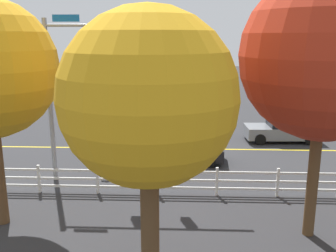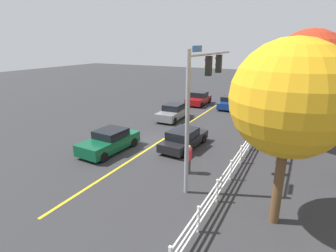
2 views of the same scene
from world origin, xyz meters
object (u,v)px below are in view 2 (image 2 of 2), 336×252
at_px(car_2, 184,139).
at_px(tree_4, 308,67).
at_px(car_0, 229,102).
at_px(car_4, 199,99).
at_px(tree_3, 290,99).
at_px(car_1, 110,141).
at_px(car_3, 173,112).
at_px(tree_1, 321,81).
at_px(pedestrian, 189,158).
at_px(tree_2, 304,74).

xyz_separation_m(car_2, tree_4, (-4.28, 7.06, 4.89)).
xyz_separation_m(car_0, car_4, (-0.02, -3.72, 0.04)).
height_order(car_0, car_4, car_4).
bearing_deg(tree_3, tree_4, 177.93).
bearing_deg(tree_3, car_0, -159.67).
xyz_separation_m(car_1, car_3, (-9.09, 0.27, -0.00)).
relative_size(car_2, car_4, 1.13).
xyz_separation_m(car_0, tree_3, (19.17, 7.10, 4.49)).
distance_m(car_0, car_4, 3.72).
height_order(car_4, tree_3, tree_3).
xyz_separation_m(tree_1, tree_4, (9.13, -1.23, 1.95)).
relative_size(tree_1, tree_3, 0.69).
relative_size(car_0, pedestrian, 2.77).
bearing_deg(tree_1, car_0, -90.13).
distance_m(car_0, car_3, 8.05).
bearing_deg(tree_4, tree_1, 172.31).
relative_size(car_2, tree_2, 0.69).
bearing_deg(tree_2, car_1, -44.25).
bearing_deg(tree_1, car_2, -31.74).
height_order(tree_2, tree_3, tree_3).
bearing_deg(tree_1, tree_3, -4.76).
bearing_deg(tree_3, car_1, -104.66).
height_order(car_2, tree_1, tree_1).
relative_size(car_2, car_3, 1.06).
bearing_deg(car_2, tree_3, -127.24).
bearing_deg(tree_3, tree_2, 179.47).
xyz_separation_m(car_2, tree_2, (-8.46, 6.83, 3.99)).
distance_m(car_4, tree_2, 12.67).
distance_m(car_2, car_3, 7.36).
bearing_deg(tree_1, tree_2, -16.49).
relative_size(car_1, car_3, 1.05).
bearing_deg(pedestrian, car_4, 100.24).
bearing_deg(car_1, car_2, 127.30).
height_order(car_4, tree_4, tree_4).
bearing_deg(pedestrian, car_1, 165.82).
bearing_deg(car_2, car_4, 20.40).
bearing_deg(car_2, pedestrian, -148.03).
distance_m(pedestrian, tree_1, 18.21).
xyz_separation_m(car_1, tree_4, (-7.17, 11.29, 4.85)).
bearing_deg(car_3, tree_4, 78.20).
bearing_deg(tree_4, car_4, -129.33).
xyz_separation_m(car_1, pedestrian, (0.52, 6.08, 0.22)).
distance_m(car_1, pedestrian, 6.11).
bearing_deg(car_0, tree_1, -92.62).
relative_size(car_1, tree_1, 0.90).
distance_m(car_3, tree_4, 12.19).
bearing_deg(car_4, pedestrian, 19.34).
relative_size(car_1, car_4, 1.12).
bearing_deg(car_3, car_4, 179.45).
xyz_separation_m(car_3, tree_4, (1.93, 11.02, 4.86)).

